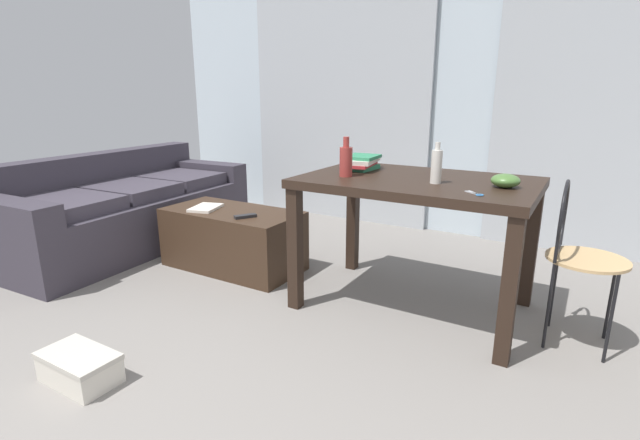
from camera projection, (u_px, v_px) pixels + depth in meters
name	position (u px, v px, depth m)	size (l,w,h in m)	color
ground_plane	(346.00, 330.00, 2.50)	(8.39, 8.39, 0.00)	gray
wall_back	(466.00, 82.00, 3.92)	(6.22, 0.10, 2.64)	silver
curtains	(462.00, 95.00, 3.88)	(4.25, 0.03, 2.43)	#B2B7BC
couch	(125.00, 210.00, 3.86)	(1.03, 2.13, 0.74)	#38333D
coffee_table	(233.00, 239.00, 3.35)	(0.99, 0.49, 0.43)	#382619
craft_table	(417.00, 197.00, 2.62)	(1.27, 0.84, 0.77)	black
wire_chair	(575.00, 244.00, 2.26)	(0.37, 0.37, 0.83)	tan
bottle_near	(346.00, 160.00, 2.63)	(0.07, 0.07, 0.22)	#99332D
bottle_far	(436.00, 166.00, 2.42)	(0.06, 0.06, 0.22)	beige
bowl	(505.00, 181.00, 2.33)	(0.14, 0.14, 0.07)	#477033
book_stack	(361.00, 162.00, 2.87)	(0.21, 0.32, 0.09)	#2D7F56
scissors	(476.00, 194.00, 2.18)	(0.10, 0.09, 0.00)	#9EA0A5
tv_remote_primary	(245.00, 216.00, 3.09)	(0.05, 0.15, 0.02)	#232326
magazine	(206.00, 208.00, 3.33)	(0.17, 0.24, 0.02)	silver
shoebox	(80.00, 367.00, 2.04)	(0.35, 0.21, 0.14)	beige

